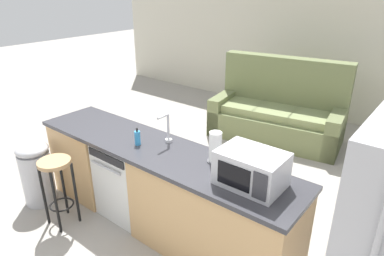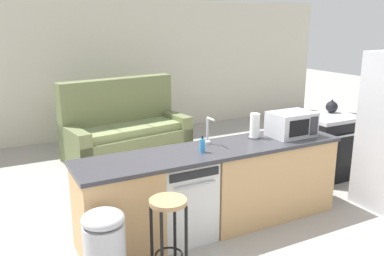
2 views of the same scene
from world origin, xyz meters
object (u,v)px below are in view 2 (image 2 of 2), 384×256
(soap_bottle, at_px, (202,145))
(trash_bin, at_px, (105,252))
(dishwasher, at_px, (181,198))
(stove_range, at_px, (327,146))
(bar_stool, at_px, (168,222))
(couch, at_px, (125,132))
(paper_towel_roll, at_px, (255,126))
(microwave, at_px, (291,124))
(kettle, at_px, (332,107))

(soap_bottle, relative_size, trash_bin, 0.24)
(dishwasher, xyz_separation_m, stove_range, (2.60, 0.55, 0.03))
(dishwasher, relative_size, bar_stool, 1.14)
(bar_stool, xyz_separation_m, couch, (0.77, 3.43, -0.14))
(couch, bearing_deg, paper_towel_roll, -76.65)
(microwave, bearing_deg, couch, 110.63)
(stove_range, height_order, trash_bin, stove_range)
(soap_bottle, bearing_deg, bar_stool, -139.30)
(soap_bottle, bearing_deg, dishwasher, 164.13)
(soap_bottle, distance_m, couch, 2.95)
(stove_range, bearing_deg, kettle, 37.71)
(microwave, height_order, paper_towel_roll, paper_towel_roll)
(kettle, relative_size, bar_stool, 0.28)
(stove_range, bearing_deg, trash_bin, -162.82)
(dishwasher, bearing_deg, soap_bottle, -15.87)
(microwave, bearing_deg, dishwasher, 179.95)
(microwave, xyz_separation_m, couch, (-1.07, 2.83, -0.65))
(microwave, distance_m, soap_bottle, 1.21)
(bar_stool, height_order, trash_bin, same)
(trash_bin, bearing_deg, couch, 68.80)
(paper_towel_roll, bearing_deg, soap_bottle, -166.59)
(couch, bearing_deg, kettle, -41.63)
(paper_towel_roll, xyz_separation_m, bar_stool, (-1.41, -0.73, -0.50))
(soap_bottle, height_order, couch, couch)
(dishwasher, relative_size, microwave, 1.68)
(microwave, height_order, trash_bin, microwave)
(soap_bottle, distance_m, bar_stool, 0.94)
(stove_range, relative_size, bar_stool, 1.22)
(soap_bottle, xyz_separation_m, bar_stool, (-0.63, -0.54, -0.44))
(stove_range, relative_size, trash_bin, 1.22)
(dishwasher, bearing_deg, bar_stool, -124.73)
(kettle, xyz_separation_m, bar_stool, (-3.19, -1.28, -0.45))
(microwave, bearing_deg, trash_bin, -166.94)
(kettle, bearing_deg, dishwasher, -166.22)
(stove_range, xyz_separation_m, bar_stool, (-3.02, -1.15, 0.08))
(kettle, bearing_deg, couch, 138.37)
(soap_bottle, height_order, bar_stool, soap_bottle)
(bar_stool, height_order, couch, couch)
(couch, bearing_deg, soap_bottle, -92.74)
(stove_range, xyz_separation_m, paper_towel_roll, (-1.61, -0.42, 0.59))
(stove_range, bearing_deg, microwave, -155.10)
(bar_stool, bearing_deg, trash_bin, 174.71)
(dishwasher, distance_m, stove_range, 2.66)
(dishwasher, relative_size, stove_range, 0.93)
(kettle, bearing_deg, paper_towel_roll, -162.70)
(kettle, bearing_deg, soap_bottle, -163.87)
(microwave, relative_size, kettle, 2.44)
(microwave, distance_m, kettle, 1.52)
(paper_towel_roll, relative_size, trash_bin, 0.38)
(soap_bottle, relative_size, bar_stool, 0.24)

